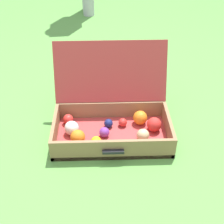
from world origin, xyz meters
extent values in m
plane|color=#569342|center=(0.00, 0.00, 0.00)|extent=(16.00, 16.00, 0.00)
cube|color=#B23838|center=(0.09, 0.01, 0.01)|extent=(0.64, 0.35, 0.03)
cube|color=olive|center=(-0.23, 0.01, 0.06)|extent=(0.02, 0.35, 0.13)
cube|color=olive|center=(0.40, 0.01, 0.06)|extent=(0.02, 0.35, 0.13)
cube|color=olive|center=(0.09, -0.15, 0.06)|extent=(0.61, 0.02, 0.13)
cube|color=olive|center=(0.09, 0.18, 0.06)|extent=(0.61, 0.02, 0.13)
cube|color=#B23838|center=(0.09, 0.25, 0.29)|extent=(0.64, 0.15, 0.33)
cube|color=black|center=(0.09, -0.17, 0.07)|extent=(0.11, 0.02, 0.02)
sphere|color=navy|center=(0.07, 0.08, 0.05)|extent=(0.05, 0.05, 0.05)
sphere|color=orange|center=(0.25, 0.11, 0.07)|extent=(0.08, 0.08, 0.08)
sphere|color=yellow|center=(0.00, -0.07, 0.05)|extent=(0.06, 0.06, 0.06)
sphere|color=red|center=(0.33, 0.04, 0.07)|extent=(0.08, 0.08, 0.08)
sphere|color=red|center=(0.15, 0.09, 0.05)|extent=(0.05, 0.05, 0.05)
sphere|color=red|center=(-0.16, 0.12, 0.06)|extent=(0.06, 0.06, 0.06)
sphere|color=#D1B784|center=(0.25, -0.04, 0.06)|extent=(0.07, 0.07, 0.07)
sphere|color=purple|center=(0.04, 0.00, 0.05)|extent=(0.06, 0.06, 0.06)
sphere|color=white|center=(-0.14, 0.03, 0.07)|extent=(0.08, 0.08, 0.08)
sphere|color=orange|center=(-0.10, -0.05, 0.06)|extent=(0.08, 0.08, 0.08)
camera|label=1|loc=(0.04, -1.29, 1.16)|focal=49.38mm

